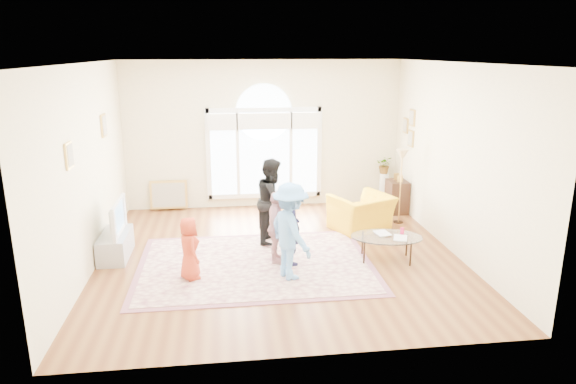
{
  "coord_description": "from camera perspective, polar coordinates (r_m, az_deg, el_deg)",
  "views": [
    {
      "loc": [
        -0.87,
        -8.1,
        3.38
      ],
      "look_at": [
        0.19,
        0.3,
        1.04
      ],
      "focal_mm": 32.0,
      "sensor_mm": 36.0,
      "label": 1
    }
  ],
  "objects": [
    {
      "name": "area_rug",
      "position": [
        8.48,
        -3.62,
        -8.02
      ],
      "size": [
        3.6,
        2.6,
        0.02
      ],
      "primitive_type": "cube",
      "color": "beige",
      "rests_on": "ground"
    },
    {
      "name": "child_pink",
      "position": [
        8.33,
        -1.33,
        -3.96
      ],
      "size": [
        0.46,
        0.75,
        1.19
      ],
      "primitive_type": "imported",
      "rotation": [
        0.0,
        0.0,
        1.32
      ],
      "color": "#CC9097",
      "rests_on": "area_rug"
    },
    {
      "name": "ground",
      "position": [
        8.82,
        -0.97,
        -7.1
      ],
      "size": [
        6.0,
        6.0,
        0.0
      ],
      "primitive_type": "plane",
      "color": "#5C3018",
      "rests_on": "ground"
    },
    {
      "name": "child_black",
      "position": [
        9.2,
        -1.71,
        -0.95
      ],
      "size": [
        0.75,
        0.87,
        1.53
      ],
      "primitive_type": "imported",
      "rotation": [
        0.0,
        0.0,
        1.31
      ],
      "color": "black",
      "rests_on": "area_rug"
    },
    {
      "name": "coffee_table",
      "position": [
        8.66,
        10.89,
        -4.97
      ],
      "size": [
        1.3,
        0.97,
        0.54
      ],
      "rotation": [
        0.0,
        0.0,
        -0.2
      ],
      "color": "silver",
      "rests_on": "ground"
    },
    {
      "name": "tv_console",
      "position": [
        9.17,
        -18.62,
        -5.63
      ],
      "size": [
        0.45,
        1.0,
        0.42
      ],
      "primitive_type": "cube",
      "color": "#979A9F",
      "rests_on": "ground"
    },
    {
      "name": "room_shell",
      "position": [
        11.11,
        -2.56,
        6.05
      ],
      "size": [
        6.0,
        6.0,
        6.0
      ],
      "color": "beige",
      "rests_on": "ground"
    },
    {
      "name": "side_cabinet",
      "position": [
        11.27,
        12.01,
        -0.5
      ],
      "size": [
        0.4,
        0.5,
        0.7
      ],
      "primitive_type": "cube",
      "color": "black",
      "rests_on": "ground"
    },
    {
      "name": "plant_pedestal",
      "position": [
        11.87,
        10.58,
        0.39
      ],
      "size": [
        0.2,
        0.2,
        0.7
      ],
      "primitive_type": "cylinder",
      "color": "white",
      "rests_on": "ground"
    },
    {
      "name": "leaning_picture",
      "position": [
        11.57,
        -13.0,
        -1.95
      ],
      "size": [
        0.8,
        0.14,
        0.62
      ],
      "primitive_type": "cube",
      "rotation": [
        -0.14,
        0.0,
        0.0
      ],
      "color": "tan",
      "rests_on": "ground"
    },
    {
      "name": "rug_border",
      "position": [
        8.48,
        -3.62,
        -8.04
      ],
      "size": [
        3.8,
        2.8,
        0.01
      ],
      "primitive_type": "cube",
      "color": "#844E5C",
      "rests_on": "ground"
    },
    {
      "name": "floor_lamp",
      "position": [
        10.38,
        12.55,
        3.41
      ],
      "size": [
        0.31,
        0.31,
        1.51
      ],
      "color": "black",
      "rests_on": "ground"
    },
    {
      "name": "child_red",
      "position": [
        7.91,
        -10.91,
        -6.15
      ],
      "size": [
        0.45,
        0.55,
        0.97
      ],
      "primitive_type": "imported",
      "rotation": [
        0.0,
        0.0,
        1.92
      ],
      "color": "#B7391F",
      "rests_on": "area_rug"
    },
    {
      "name": "armchair",
      "position": [
        10.05,
        8.14,
        -2.29
      ],
      "size": [
        1.34,
        1.27,
        0.69
      ],
      "primitive_type": "imported",
      "rotation": [
        0.0,
        0.0,
        3.55
      ],
      "color": "yellow",
      "rests_on": "ground"
    },
    {
      "name": "potted_plant",
      "position": [
        11.74,
        10.71,
        2.98
      ],
      "size": [
        0.45,
        0.42,
        0.4
      ],
      "primitive_type": "imported",
      "rotation": [
        0.0,
        0.0,
        -0.36
      ],
      "color": "#33722D",
      "rests_on": "plant_pedestal"
    },
    {
      "name": "television",
      "position": [
        9.01,
        -18.84,
        -2.69
      ],
      "size": [
        0.16,
        0.99,
        0.57
      ],
      "color": "black",
      "rests_on": "tv_console"
    },
    {
      "name": "child_blue",
      "position": [
        7.71,
        0.28,
        -4.38
      ],
      "size": [
        0.89,
        1.1,
        1.49
      ],
      "primitive_type": "imported",
      "rotation": [
        0.0,
        0.0,
        1.97
      ],
      "color": "#63A3F1",
      "rests_on": "area_rug"
    },
    {
      "name": "child_navy",
      "position": [
        8.27,
        0.28,
        -3.82
      ],
      "size": [
        0.44,
        0.54,
        1.27
      ],
      "primitive_type": "imported",
      "rotation": [
        0.0,
        0.0,
        1.91
      ],
      "color": "#171838",
      "rests_on": "area_rug"
    }
  ]
}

